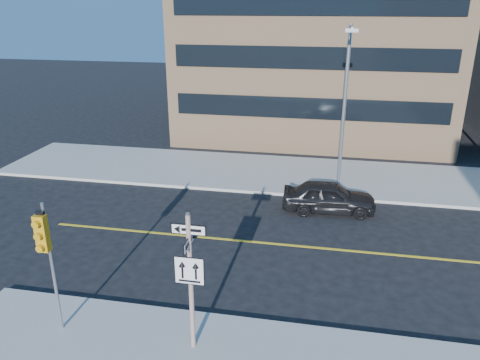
% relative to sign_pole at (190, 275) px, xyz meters
% --- Properties ---
extents(ground, '(120.00, 120.00, 0.00)m').
position_rel_sign_pole_xyz_m(ground, '(0.00, 2.51, -2.44)').
color(ground, black).
rests_on(ground, ground).
extents(sign_pole, '(0.92, 0.92, 4.06)m').
position_rel_sign_pole_xyz_m(sign_pole, '(0.00, 0.00, 0.00)').
color(sign_pole, beige).
rests_on(sign_pole, near_sidewalk).
extents(traffic_signal, '(0.32, 0.45, 4.00)m').
position_rel_sign_pole_xyz_m(traffic_signal, '(-4.00, -0.15, 0.59)').
color(traffic_signal, gray).
rests_on(traffic_signal, near_sidewalk).
extents(parked_car_a, '(1.96, 4.32, 1.44)m').
position_rel_sign_pole_xyz_m(parked_car_a, '(3.54, 10.11, -1.72)').
color(parked_car_a, black).
rests_on(parked_car_a, ground).
extents(streetlight_a, '(0.55, 2.25, 8.00)m').
position_rel_sign_pole_xyz_m(streetlight_a, '(4.00, 13.27, 2.32)').
color(streetlight_a, gray).
rests_on(streetlight_a, far_sidewalk).
extents(building_brick, '(18.00, 18.00, 18.00)m').
position_rel_sign_pole_xyz_m(building_brick, '(2.00, 27.51, 6.56)').
color(building_brick, tan).
rests_on(building_brick, ground).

